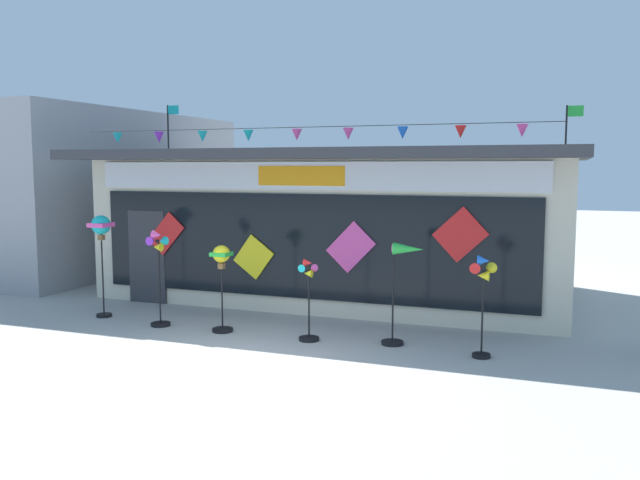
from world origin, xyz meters
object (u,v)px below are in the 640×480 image
object	(u,v)px
kite_shop_building	(344,222)
wind_spinner_center_right	(308,299)
wind_spinner_center_left	(222,269)
wind_spinner_far_right	(483,287)
wind_spinner_left	(158,267)
wind_spinner_right	(403,277)
wind_spinner_far_left	(101,233)

from	to	relation	value
kite_shop_building	wind_spinner_center_right	bearing A→B (deg)	-79.09
kite_shop_building	wind_spinner_center_left	world-z (taller)	kite_shop_building
wind_spinner_far_right	wind_spinner_center_left	bearing A→B (deg)	179.39
wind_spinner_center_left	wind_spinner_center_right	size ratio (longest dim) A/B	1.11
wind_spinner_far_right	wind_spinner_left	bearing A→B (deg)	179.96
kite_shop_building	wind_spinner_right	xyz separation A→B (m)	(2.40, -4.09, -0.52)
wind_spinner_left	wind_spinner_far_right	bearing A→B (deg)	-0.04
wind_spinner_center_right	wind_spinner_far_right	xyz separation A→B (m)	(2.87, -0.00, 0.39)
wind_spinner_far_left	wind_spinner_right	size ratio (longest dim) A/B	1.17
wind_spinner_far_left	wind_spinner_center_right	size ratio (longest dim) A/B	1.43
kite_shop_building	wind_spinner_left	xyz separation A→B (m)	(-2.13, -4.36, -0.56)
kite_shop_building	wind_spinner_left	size ratio (longest dim) A/B	5.85
wind_spinner_far_left	wind_spinner_far_right	bearing A→B (deg)	-2.18
wind_spinner_far_right	wind_spinner_right	bearing A→B (deg)	167.96
wind_spinner_left	wind_spinner_right	bearing A→B (deg)	3.50
wind_spinner_far_left	wind_spinner_right	xyz separation A→B (m)	(6.00, 0.00, -0.51)
kite_shop_building	wind_spinner_far_right	world-z (taller)	kite_shop_building
kite_shop_building	wind_spinner_left	bearing A→B (deg)	-116.01
wind_spinner_far_left	wind_spinner_center_left	distance (m)	2.83
kite_shop_building	wind_spinner_right	distance (m)	4.77
wind_spinner_right	wind_spinner_far_right	distance (m)	1.35
wind_spinner_center_right	wind_spinner_left	bearing A→B (deg)	179.98
wind_spinner_far_left	wind_spinner_right	distance (m)	6.02
wind_spinner_center_left	wind_spinner_far_right	bearing A→B (deg)	-0.61
wind_spinner_center_right	wind_spinner_right	bearing A→B (deg)	10.13
wind_spinner_center_left	kite_shop_building	bearing A→B (deg)	79.05
wind_spinner_right	wind_spinner_center_right	bearing A→B (deg)	-169.87
wind_spinner_center_left	wind_spinner_far_right	world-z (taller)	wind_spinner_far_right
wind_spinner_right	wind_spinner_far_left	bearing A→B (deg)	-179.97
wind_spinner_far_right	kite_shop_building	bearing A→B (deg)	130.37
kite_shop_building	wind_spinner_left	world-z (taller)	kite_shop_building
kite_shop_building	wind_spinner_center_left	distance (m)	4.43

